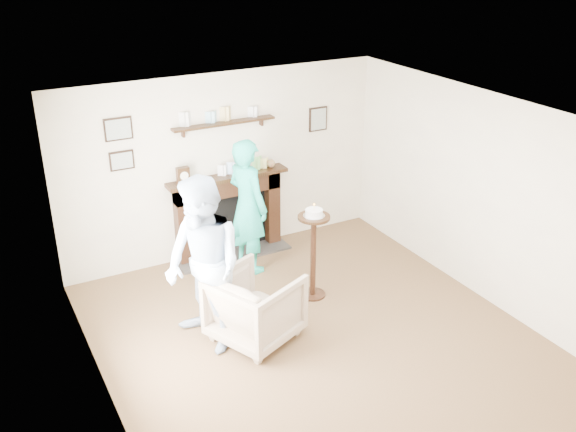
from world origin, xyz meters
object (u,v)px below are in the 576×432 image
object	(u,v)px
man	(209,343)
woman	(250,267)
pedestal_table	(313,240)
armchair	(256,337)

from	to	relation	value
man	woman	xyz separation A→B (m)	(1.13, 1.35, 0.00)
man	pedestal_table	xyz separation A→B (m)	(1.51, 0.33, 0.76)
armchair	man	xyz separation A→B (m)	(-0.51, 0.14, 0.00)
armchair	man	bearing A→B (deg)	51.60
pedestal_table	man	bearing A→B (deg)	-167.65
man	woman	world-z (taller)	man
man	pedestal_table	distance (m)	1.73
woman	pedestal_table	bearing A→B (deg)	-173.62
armchair	woman	world-z (taller)	woman
man	woman	distance (m)	1.76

